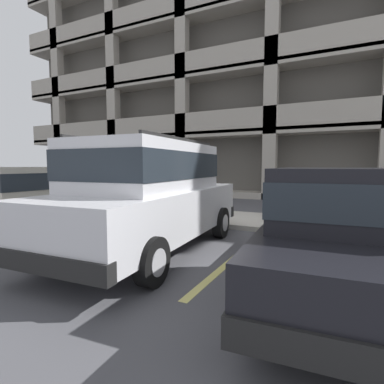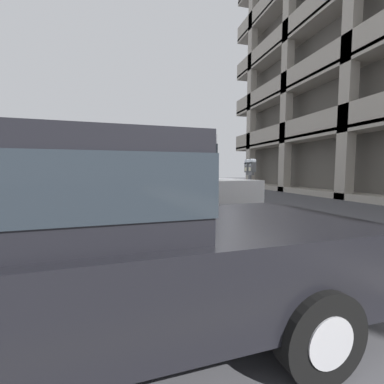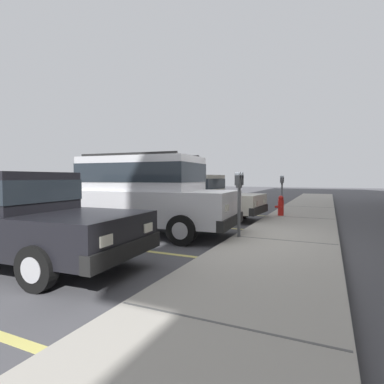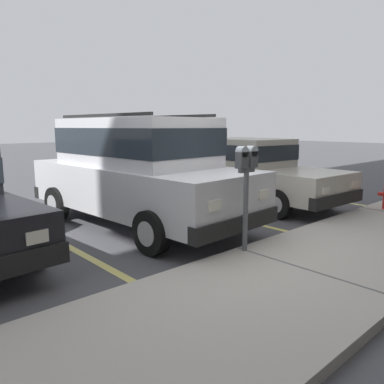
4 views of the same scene
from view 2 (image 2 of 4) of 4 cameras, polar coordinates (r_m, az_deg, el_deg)
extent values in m
cube|color=#4C4C51|center=(5.88, 9.40, -8.72)|extent=(80.00, 80.00, 0.10)
cube|color=#ADA89E|center=(6.48, 20.08, -6.69)|extent=(40.00, 2.20, 0.12)
cube|color=#606060|center=(13.76, 0.98, -0.18)|extent=(0.03, 2.16, 0.00)
cube|color=#606060|center=(9.98, 7.04, -2.11)|extent=(0.03, 2.16, 0.00)
cube|color=#606060|center=(6.47, 20.09, -6.15)|extent=(0.03, 2.16, 0.00)
cube|color=#DBD16B|center=(10.19, -9.05, -2.67)|extent=(0.12, 4.80, 0.01)
cube|color=#DBD16B|center=(7.03, -6.62, -6.02)|extent=(0.12, 4.80, 0.01)
cube|color=#DBD16B|center=(3.95, -0.15, -14.63)|extent=(0.12, 4.80, 0.01)
cube|color=silver|center=(5.20, -12.58, -1.80)|extent=(2.11, 4.80, 0.80)
cube|color=silver|center=(5.17, -13.31, 7.24)|extent=(1.78, 3.00, 0.84)
cube|color=#232B33|center=(5.17, -13.31, 7.47)|extent=(1.81, 3.03, 0.46)
cube|color=black|center=(5.91, 10.45, -3.73)|extent=(1.88, 0.27, 0.24)
cube|color=silver|center=(5.40, 13.82, -0.74)|extent=(0.24, 0.04, 0.14)
cube|color=silver|center=(6.39, 8.49, 0.19)|extent=(0.24, 0.04, 0.14)
cylinder|color=black|center=(4.76, 6.42, -7.21)|extent=(0.24, 0.67, 0.66)
cylinder|color=#B2B2B7|center=(4.76, 6.42, -7.21)|extent=(0.24, 0.38, 0.36)
cylinder|color=black|center=(6.42, -0.15, -4.05)|extent=(0.24, 0.67, 0.66)
cylinder|color=#B2B2B7|center=(6.42, -0.15, -4.05)|extent=(0.24, 0.38, 0.36)
cylinder|color=black|center=(4.48, -30.53, -8.62)|extent=(0.24, 0.67, 0.66)
cylinder|color=#B2B2B7|center=(4.48, -30.53, -8.62)|extent=(0.24, 0.38, 0.36)
cylinder|color=black|center=(6.22, -26.82, -4.86)|extent=(0.24, 0.67, 0.66)
cylinder|color=#B2B2B7|center=(6.22, -26.82, -4.86)|extent=(0.24, 0.38, 0.36)
cube|color=black|center=(4.53, -12.75, 13.46)|extent=(0.20, 2.62, 0.05)
cube|color=black|center=(5.89, -13.91, 11.40)|extent=(0.20, 2.62, 0.05)
cube|color=beige|center=(8.41, -12.16, -0.20)|extent=(1.91, 4.48, 0.60)
cube|color=beige|center=(8.39, -14.29, 3.99)|extent=(1.59, 2.05, 0.64)
cube|color=#232B33|center=(8.39, -14.30, 4.09)|extent=(1.61, 2.07, 0.35)
cube|color=black|center=(8.68, 2.27, -1.14)|extent=(1.74, 0.24, 0.24)
cube|color=black|center=(8.73, -26.48, -1.61)|extent=(1.74, 0.24, 0.24)
cube|color=silver|center=(8.16, 3.50, 0.17)|extent=(0.24, 0.04, 0.14)
cube|color=silver|center=(9.18, 1.80, 0.69)|extent=(0.24, 0.04, 0.14)
cylinder|color=black|center=(7.72, -2.00, -2.78)|extent=(0.19, 0.61, 0.60)
cylinder|color=#B2B2B7|center=(7.72, -2.00, -2.78)|extent=(0.20, 0.34, 0.33)
cylinder|color=black|center=(9.36, -3.69, -1.45)|extent=(0.19, 0.61, 0.60)
cylinder|color=#B2B2B7|center=(9.36, -3.69, -1.45)|extent=(0.20, 0.34, 0.33)
cylinder|color=black|center=(7.76, -22.33, -3.10)|extent=(0.19, 0.61, 0.60)
cylinder|color=#B2B2B7|center=(7.76, -22.33, -3.10)|extent=(0.20, 0.34, 0.33)
cylinder|color=black|center=(9.38, -20.44, -1.73)|extent=(0.19, 0.61, 0.60)
cylinder|color=#B2B2B7|center=(9.38, -20.44, -1.73)|extent=(0.20, 0.34, 0.33)
cube|color=black|center=(2.15, -21.35, -15.03)|extent=(1.97, 4.50, 0.60)
cube|color=black|center=(2.08, -30.17, 1.43)|extent=(1.62, 2.07, 0.64)
cube|color=#232B33|center=(2.07, -30.19, 1.87)|extent=(1.64, 2.09, 0.35)
cube|color=black|center=(3.00, 26.44, -13.16)|extent=(1.74, 0.27, 0.24)
cube|color=silver|center=(2.64, 35.58, -10.58)|extent=(0.24, 0.04, 0.14)
cube|color=silver|center=(3.35, 20.87, -6.86)|extent=(0.24, 0.04, 0.14)
cylinder|color=black|center=(1.99, 26.62, -26.57)|extent=(0.20, 0.61, 0.60)
cylinder|color=#B2B2B7|center=(1.99, 26.62, -26.57)|extent=(0.20, 0.34, 0.33)
cylinder|color=black|center=(3.27, 5.15, -13.36)|extent=(0.20, 0.61, 0.60)
cylinder|color=#B2B2B7|center=(3.27, 5.15, -13.36)|extent=(0.20, 0.34, 0.33)
cylinder|color=#595B60|center=(5.89, 12.66, -1.64)|extent=(0.07, 0.07, 1.10)
cube|color=#595B60|center=(5.86, 12.76, 3.99)|extent=(0.28, 0.06, 0.06)
cube|color=#424447|center=(5.95, 12.35, 5.36)|extent=(0.15, 0.11, 0.22)
cylinder|color=#9EA8B2|center=(5.95, 12.37, 6.42)|extent=(0.15, 0.11, 0.15)
cube|color=#B7B293|center=(5.92, 11.83, 5.00)|extent=(0.08, 0.01, 0.08)
cube|color=#424447|center=(5.77, 13.24, 5.36)|extent=(0.15, 0.11, 0.22)
cylinder|color=#9EA8B2|center=(5.77, 13.26, 6.46)|extent=(0.15, 0.11, 0.15)
cube|color=#B7B293|center=(5.74, 12.71, 4.99)|extent=(0.08, 0.01, 0.08)
cylinder|color=#595B60|center=(11.99, -1.33, 1.59)|extent=(0.07, 0.07, 1.05)
cube|color=#595B60|center=(11.97, -1.34, 4.24)|extent=(0.28, 0.06, 0.06)
cube|color=#515459|center=(12.07, -1.45, 4.91)|extent=(0.15, 0.11, 0.22)
cylinder|color=#8C99A3|center=(12.07, -1.45, 5.43)|extent=(0.15, 0.11, 0.15)
cube|color=#B7B293|center=(12.06, -1.72, 4.73)|extent=(0.08, 0.01, 0.08)
cube|color=#515459|center=(11.88, -1.23, 4.91)|extent=(0.15, 0.11, 0.22)
cylinder|color=#8C99A3|center=(11.88, -1.23, 5.44)|extent=(0.15, 0.11, 0.15)
cube|color=#B7B293|center=(11.86, -1.51, 4.73)|extent=(0.08, 0.01, 0.08)
cube|color=#A8A093|center=(22.38, 13.24, 24.76)|extent=(0.60, 0.50, 18.00)
cube|color=#A8A093|center=(18.72, 20.62, 28.74)|extent=(0.60, 0.50, 18.00)
cylinder|color=red|center=(9.98, 3.04, -0.51)|extent=(0.20, 0.20, 0.55)
sphere|color=red|center=(9.96, 3.04, 1.41)|extent=(0.18, 0.18, 0.18)
cylinder|color=red|center=(9.93, 2.21, -0.37)|extent=(0.08, 0.10, 0.08)
cylinder|color=red|center=(9.84, 3.30, -0.43)|extent=(0.10, 0.07, 0.07)
camera|label=1|loc=(4.86, -79.70, 3.79)|focal=28.00mm
camera|label=3|loc=(4.68, 91.93, 1.46)|focal=28.00mm
camera|label=4|loc=(6.03, 63.59, 6.98)|focal=35.00mm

